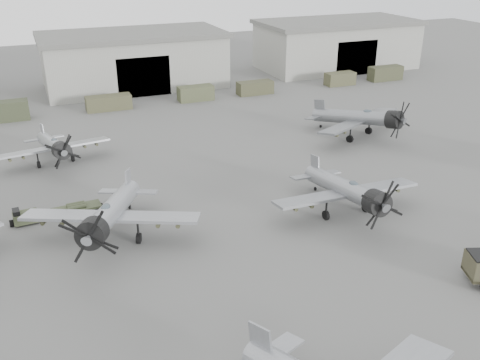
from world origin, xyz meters
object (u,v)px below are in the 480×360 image
(aircraft_far_0, at_px, (54,146))
(aircraft_far_1, at_px, (362,118))
(tug_trailer, at_px, (45,214))
(aircraft_mid_2, at_px, (349,191))
(aircraft_mid_1, at_px, (109,214))

(aircraft_far_0, distance_m, aircraft_far_1, 35.25)
(aircraft_far_1, height_order, tug_trailer, aircraft_far_1)
(aircraft_far_0, height_order, aircraft_far_1, aircraft_far_1)
(aircraft_mid_2, xyz_separation_m, tug_trailer, (-24.26, 9.20, -1.87))
(aircraft_far_0, distance_m, tug_trailer, 12.78)
(aircraft_mid_2, relative_size, aircraft_far_1, 0.97)
(aircraft_mid_2, distance_m, aircraft_far_1, 20.81)
(aircraft_mid_1, bearing_deg, aircraft_far_1, 47.50)
(aircraft_mid_1, height_order, aircraft_mid_2, aircraft_mid_1)
(aircraft_far_0, xyz_separation_m, aircraft_far_1, (34.88, -5.11, 0.38))
(aircraft_mid_2, height_order, tug_trailer, aircraft_mid_2)
(aircraft_far_0, bearing_deg, aircraft_mid_1, -90.61)
(tug_trailer, bearing_deg, aircraft_mid_1, -57.68)
(tug_trailer, bearing_deg, aircraft_far_0, 76.81)
(aircraft_far_0, relative_size, aircraft_far_1, 0.88)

